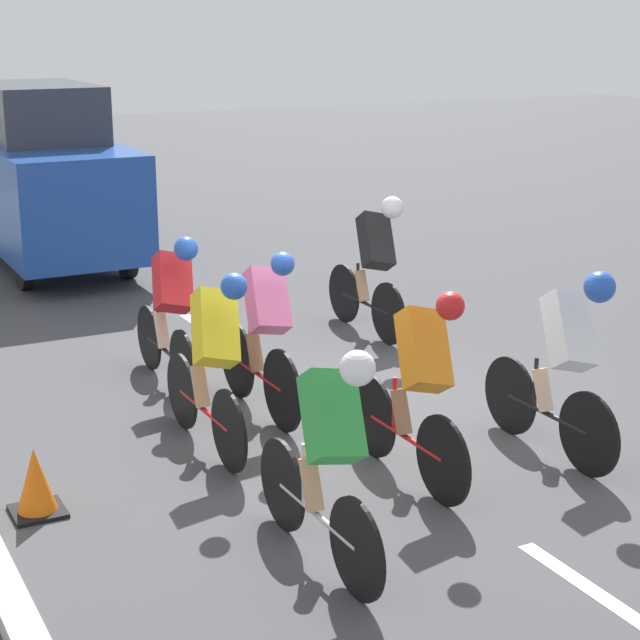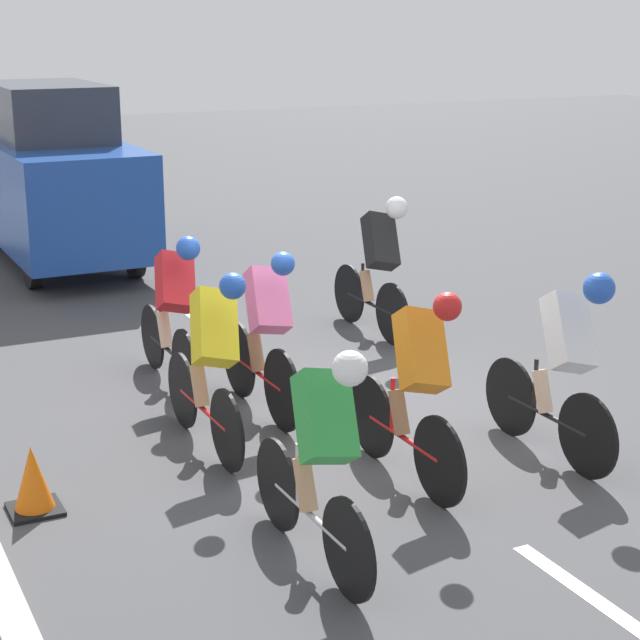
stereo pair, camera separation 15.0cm
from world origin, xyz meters
name	(u,v)px [view 2 (the right image)]	position (x,y,z in m)	size (l,w,h in m)	color
ground_plane	(337,418)	(0.00, 0.00, 0.00)	(60.00, 60.00, 0.00)	#424244
lane_stripe_near	(591,596)	(0.00, 3.34, 0.00)	(0.12, 1.40, 0.01)	white
lane_stripe_mid	(344,422)	(0.00, 0.14, 0.00)	(0.12, 1.40, 0.01)	white
lane_stripe_far	(211,329)	(0.00, -3.06, 0.00)	(0.12, 1.40, 0.01)	white
cyclist_red	(173,305)	(0.95, -1.48, 0.78)	(0.44, 1.59, 1.46)	black
cyclist_black	(378,260)	(-1.57, -2.07, 0.83)	(0.44, 1.65, 1.56)	black
cyclist_pink	(265,330)	(0.52, -0.35, 0.77)	(0.41, 1.66, 1.50)	black
cyclist_yellow	(211,356)	(1.21, 0.18, 0.79)	(0.46, 1.67, 1.51)	black
cyclist_white	(564,357)	(-1.18, 1.55, 0.83)	(0.46, 1.63, 1.54)	black
cyclist_green	(322,450)	(1.28, 2.26, 0.79)	(0.42, 1.66, 1.49)	black
cyclist_orange	(416,382)	(0.09, 1.43, 0.79)	(0.45, 1.65, 1.51)	black
support_car	(54,176)	(0.70, -7.27, 1.22)	(1.70, 4.45, 2.48)	black
traffic_cone	(33,480)	(2.75, 0.68, 0.24)	(0.36, 0.36, 0.49)	black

